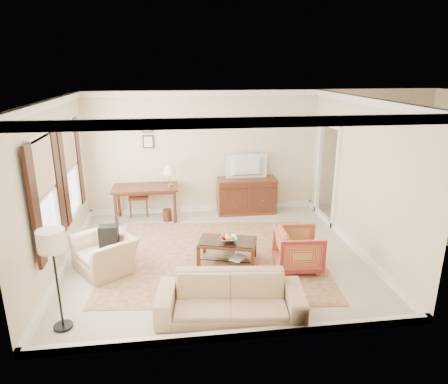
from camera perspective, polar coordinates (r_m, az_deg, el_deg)
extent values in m
cube|color=beige|center=(7.67, -1.20, -8.96)|extent=(5.50, 5.00, 0.01)
cube|color=white|center=(6.88, -1.36, 13.19)|extent=(5.50, 5.00, 0.01)
cube|color=beige|center=(9.56, -2.93, 5.63)|extent=(5.50, 0.01, 2.90)
cube|color=beige|center=(4.81, 2.02, -6.71)|extent=(5.50, 0.01, 2.90)
cube|color=beige|center=(7.38, -23.02, 0.62)|extent=(0.01, 5.00, 2.90)
cube|color=beige|center=(7.91, 18.95, 2.15)|extent=(0.01, 5.00, 2.90)
cube|color=beige|center=(10.01, 23.02, -3.90)|extent=(3.00, 2.70, 0.01)
cube|color=brown|center=(7.59, -1.17, -9.20)|extent=(4.26, 3.75, 0.01)
cube|color=#532617|center=(9.26, -11.19, 0.62)|extent=(1.47, 0.73, 0.05)
cylinder|color=#532617|center=(9.19, -15.20, -2.46)|extent=(0.07, 0.07, 0.75)
cylinder|color=#532617|center=(9.09, -7.03, -2.16)|extent=(0.07, 0.07, 0.75)
cylinder|color=#532617|center=(9.72, -14.79, -1.31)|extent=(0.07, 0.07, 0.75)
cylinder|color=#532617|center=(9.64, -7.08, -1.01)|extent=(0.07, 0.07, 0.75)
cube|color=brown|center=(9.66, 3.23, -0.50)|extent=(1.40, 0.54, 0.86)
imported|color=black|center=(9.40, 3.34, 4.70)|extent=(0.94, 0.54, 0.12)
cube|color=#532617|center=(7.24, 0.49, -7.19)|extent=(1.14, 0.85, 0.04)
cube|color=silver|center=(7.23, 0.49, -6.94)|extent=(1.07, 0.78, 0.01)
cube|color=silver|center=(7.35, 0.49, -8.94)|extent=(1.04, 0.75, 0.02)
cube|color=#532617|center=(7.16, -3.66, -9.25)|extent=(0.07, 0.07, 0.39)
cube|color=#532617|center=(7.04, 4.11, -9.76)|extent=(0.07, 0.07, 0.39)
cube|color=#532617|center=(7.64, -2.83, -7.46)|extent=(0.07, 0.07, 0.39)
cube|color=#532617|center=(7.52, 4.43, -7.90)|extent=(0.07, 0.07, 0.39)
imported|color=silver|center=(7.17, 0.69, -6.63)|extent=(0.42, 0.42, 0.10)
imported|color=brown|center=(7.42, -0.30, -8.45)|extent=(0.28, 0.07, 0.38)
imported|color=brown|center=(7.24, 1.33, -9.18)|extent=(0.22, 0.21, 0.38)
imported|color=maroon|center=(7.15, 10.59, -7.81)|extent=(0.79, 0.83, 0.80)
imported|color=tan|center=(7.25, -16.68, -7.64)|extent=(1.07, 1.16, 0.85)
cube|color=black|center=(7.18, -16.15, -5.74)|extent=(0.36, 0.39, 0.40)
imported|color=tan|center=(5.77, 0.91, -14.02)|extent=(2.13, 0.85, 0.81)
cylinder|color=black|center=(6.18, -21.96, -17.35)|extent=(0.26, 0.26, 0.04)
cylinder|color=black|center=(5.87, -22.64, -12.49)|extent=(0.03, 0.03, 1.21)
cylinder|color=silver|center=(5.57, -23.47, -6.36)|extent=(0.36, 0.36, 0.28)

